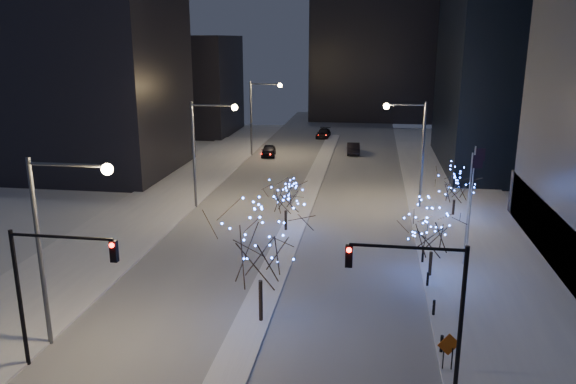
% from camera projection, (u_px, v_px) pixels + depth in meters
% --- Properties ---
extents(ground, '(160.00, 160.00, 0.00)m').
position_uv_depth(ground, '(226.00, 382.00, 26.18)').
color(ground, white).
rests_on(ground, ground).
extents(road, '(20.00, 130.00, 0.02)m').
position_uv_depth(road, '(310.00, 190.00, 59.56)').
color(road, '#9EA4AC').
rests_on(road, ground).
extents(median, '(2.00, 80.00, 0.15)m').
position_uv_depth(median, '(304.00, 202.00, 54.77)').
color(median, white).
rests_on(median, ground).
extents(east_sidewalk, '(10.00, 90.00, 0.15)m').
position_uv_depth(east_sidewalk, '(482.00, 247.00, 43.07)').
color(east_sidewalk, white).
rests_on(east_sidewalk, ground).
extents(west_sidewalk, '(8.00, 90.00, 0.15)m').
position_uv_depth(west_sidewalk, '(125.00, 228.00, 47.26)').
color(west_sidewalk, white).
rests_on(west_sidewalk, ground).
extents(filler_west_near, '(22.00, 18.00, 24.00)m').
position_uv_depth(filler_west_near, '(77.00, 70.00, 65.20)').
color(filler_west_near, black).
rests_on(filler_west_near, ground).
extents(filler_west_far, '(18.00, 16.00, 16.00)m').
position_uv_depth(filler_west_far, '(181.00, 85.00, 94.58)').
color(filler_west_far, black).
rests_on(filler_west_far, ground).
extents(horizon_block, '(24.00, 14.00, 42.00)m').
position_uv_depth(horizon_block, '(375.00, 9.00, 107.52)').
color(horizon_block, black).
rests_on(horizon_block, ground).
extents(street_lamp_w_near, '(4.40, 0.56, 10.00)m').
position_uv_depth(street_lamp_w_near, '(56.00, 228.00, 27.66)').
color(street_lamp_w_near, '#595E66').
rests_on(street_lamp_w_near, ground).
extents(street_lamp_w_mid, '(4.40, 0.56, 10.00)m').
position_uv_depth(street_lamp_w_mid, '(204.00, 140.00, 51.51)').
color(street_lamp_w_mid, '#595E66').
rests_on(street_lamp_w_mid, ground).
extents(street_lamp_w_far, '(4.40, 0.56, 10.00)m').
position_uv_depth(street_lamp_w_far, '(259.00, 108.00, 75.35)').
color(street_lamp_w_far, '#595E66').
rests_on(street_lamp_w_far, ground).
extents(street_lamp_east, '(3.90, 0.56, 10.00)m').
position_uv_depth(street_lamp_east, '(413.00, 140.00, 51.64)').
color(street_lamp_east, '#595E66').
rests_on(street_lamp_east, ground).
extents(traffic_signal_west, '(5.26, 0.43, 7.00)m').
position_uv_depth(traffic_signal_west, '(47.00, 277.00, 26.14)').
color(traffic_signal_west, black).
rests_on(traffic_signal_west, ground).
extents(traffic_signal_east, '(5.26, 0.43, 7.00)m').
position_uv_depth(traffic_signal_east, '(427.00, 292.00, 24.58)').
color(traffic_signal_east, black).
rests_on(traffic_signal_east, ground).
extents(flagpoles, '(1.35, 2.60, 8.00)m').
position_uv_depth(flagpoles, '(471.00, 196.00, 39.44)').
color(flagpoles, silver).
rests_on(flagpoles, east_sidewalk).
extents(bollards, '(0.16, 12.16, 0.90)m').
position_uv_depth(bollards, '(431.00, 292.00, 34.09)').
color(bollards, black).
rests_on(bollards, east_sidewalk).
extents(car_near, '(2.29, 4.70, 1.54)m').
position_uv_depth(car_near, '(269.00, 151.00, 76.38)').
color(car_near, black).
rests_on(car_near, ground).
extents(car_mid, '(2.02, 5.01, 1.62)m').
position_uv_depth(car_mid, '(353.00, 148.00, 78.02)').
color(car_mid, black).
rests_on(car_mid, ground).
extents(car_far, '(2.25, 5.06, 1.44)m').
position_uv_depth(car_far, '(323.00, 133.00, 90.70)').
color(car_far, black).
rests_on(car_far, ground).
extents(holiday_tree_median_near, '(5.74, 5.74, 6.78)m').
position_uv_depth(holiday_tree_median_near, '(260.00, 247.00, 30.52)').
color(holiday_tree_median_near, black).
rests_on(holiday_tree_median_near, median).
extents(holiday_tree_median_far, '(4.21, 4.21, 4.38)m').
position_uv_depth(holiday_tree_median_far, '(286.00, 196.00, 45.91)').
color(holiday_tree_median_far, black).
rests_on(holiday_tree_median_far, median).
extents(holiday_tree_plaza_near, '(4.35, 4.35, 4.99)m').
position_uv_depth(holiday_tree_plaza_near, '(433.00, 230.00, 36.88)').
color(holiday_tree_plaza_near, black).
rests_on(holiday_tree_plaza_near, east_sidewalk).
extents(holiday_tree_plaza_far, '(5.01, 5.01, 4.49)m').
position_uv_depth(holiday_tree_plaza_far, '(455.00, 185.00, 49.98)').
color(holiday_tree_plaza_far, black).
rests_on(holiday_tree_plaza_far, east_sidewalk).
extents(construction_sign, '(1.11, 0.38, 1.90)m').
position_uv_depth(construction_sign, '(448.00, 348.00, 26.68)').
color(construction_sign, black).
rests_on(construction_sign, east_sidewalk).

